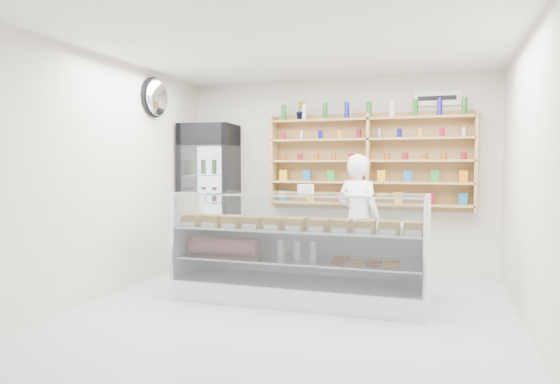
% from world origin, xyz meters
% --- Properties ---
extents(room, '(5.00, 5.00, 5.00)m').
position_xyz_m(room, '(0.00, 0.00, 1.40)').
color(room, '#ABABB0').
rests_on(room, ground).
extents(display_counter, '(2.83, 0.84, 1.23)m').
position_xyz_m(display_counter, '(-0.04, 0.68, 0.34)').
color(display_counter, white).
rests_on(display_counter, floor).
extents(shop_worker, '(0.71, 0.59, 1.68)m').
position_xyz_m(shop_worker, '(0.46, 1.71, 0.84)').
color(shop_worker, silver).
rests_on(shop_worker, floor).
extents(drinks_cooler, '(0.85, 0.83, 2.15)m').
position_xyz_m(drinks_cooler, '(-1.85, 2.13, 1.08)').
color(drinks_cooler, black).
rests_on(drinks_cooler, floor).
extents(wall_shelving, '(2.84, 0.28, 1.33)m').
position_xyz_m(wall_shelving, '(0.50, 2.34, 1.59)').
color(wall_shelving, tan).
rests_on(wall_shelving, back_wall).
extents(potted_plant, '(0.15, 0.12, 0.27)m').
position_xyz_m(potted_plant, '(-0.48, 2.34, 2.33)').
color(potted_plant, '#1E6626').
rests_on(potted_plant, wall_shelving).
extents(security_mirror, '(0.15, 0.50, 0.50)m').
position_xyz_m(security_mirror, '(-2.17, 1.20, 2.45)').
color(security_mirror, silver).
rests_on(security_mirror, left_wall).
extents(wall_sign, '(0.62, 0.03, 0.20)m').
position_xyz_m(wall_sign, '(1.40, 2.47, 2.45)').
color(wall_sign, white).
rests_on(wall_sign, back_wall).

